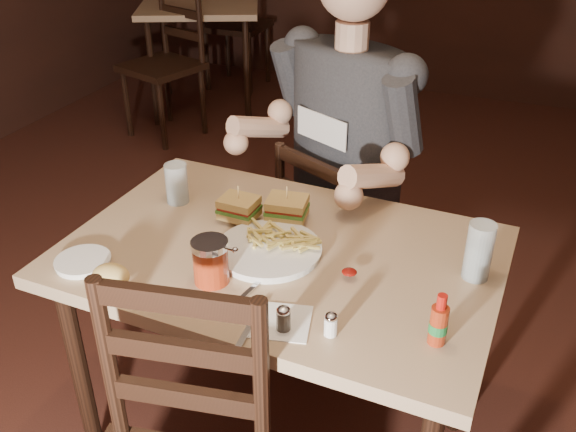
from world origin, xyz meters
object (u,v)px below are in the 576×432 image
at_px(main_table, 281,276).
at_px(glass_left, 177,183).
at_px(diner, 339,115).
at_px(dinner_plate, 269,251).
at_px(bg_chair_near, 161,66).
at_px(bg_chair_far, 236,25).
at_px(glass_right, 479,251).
at_px(chair_far, 343,247).
at_px(syrup_dispenser, 211,261).
at_px(side_plate, 83,263).
at_px(hot_sauce, 439,319).
at_px(bg_table, 201,15).

distance_m(main_table, glass_left, 0.44).
height_order(diner, dinner_plate, diner).
relative_size(diner, dinner_plate, 3.74).
bearing_deg(main_table, bg_chair_near, 129.27).
xyz_separation_m(bg_chair_far, glass_right, (2.24, -3.15, 0.36)).
distance_m(chair_far, dinner_plate, 0.72).
relative_size(glass_left, syrup_dispenser, 1.06).
height_order(glass_right, syrup_dispenser, glass_right).
xyz_separation_m(chair_far, bg_chair_far, (-1.73, 2.62, 0.07)).
height_order(main_table, dinner_plate, dinner_plate).
bearing_deg(syrup_dispenser, dinner_plate, 65.25).
relative_size(glass_left, side_plate, 0.88).
bearing_deg(chair_far, hot_sauce, 144.34).
bearing_deg(main_table, bg_table, 122.99).
xyz_separation_m(bg_table, bg_chair_near, (0.00, -0.55, -0.21)).
xyz_separation_m(bg_chair_far, syrup_dispenser, (1.63, -3.42, 0.34)).
bearing_deg(side_plate, glass_left, 81.91).
height_order(glass_right, hot_sauce, glass_right).
relative_size(glass_right, side_plate, 1.09).
distance_m(dinner_plate, glass_left, 0.41).
distance_m(bg_table, hot_sauce, 3.62).
bearing_deg(chair_far, side_plate, 86.94).
distance_m(bg_chair_far, side_plate, 3.72).
relative_size(diner, glass_left, 8.32).
relative_size(glass_right, syrup_dispenser, 1.31).
relative_size(bg_chair_far, glass_left, 7.80).
bearing_deg(side_plate, diner, 62.04).
bearing_deg(bg_chair_near, dinner_plate, -34.01).
distance_m(main_table, glass_right, 0.53).
height_order(syrup_dispenser, side_plate, syrup_dispenser).
bearing_deg(bg_table, chair_far, -50.07).
bearing_deg(chair_far, glass_right, 158.51).
distance_m(hot_sauce, syrup_dispenser, 0.57).
bearing_deg(glass_left, bg_chair_far, 113.38).
bearing_deg(hot_sauce, dinner_plate, 159.31).
height_order(diner, syrup_dispenser, diner).
distance_m(bg_chair_far, dinner_plate, 3.68).
bearing_deg(bg_chair_far, dinner_plate, 117.69).
bearing_deg(bg_chair_near, hot_sauce, -29.26).
relative_size(dinner_plate, glass_left, 2.22).
height_order(chair_far, diner, diner).
distance_m(chair_far, bg_chair_near, 2.30).
distance_m(bg_chair_near, glass_right, 3.05).
xyz_separation_m(bg_chair_near, hot_sauce, (2.19, -2.33, 0.36)).
distance_m(chair_far, glass_left, 0.74).
height_order(chair_far, glass_left, glass_left).
height_order(bg_table, glass_right, glass_right).
bearing_deg(bg_table, main_table, -57.01).
height_order(main_table, chair_far, chair_far).
height_order(chair_far, dinner_plate, chair_far).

